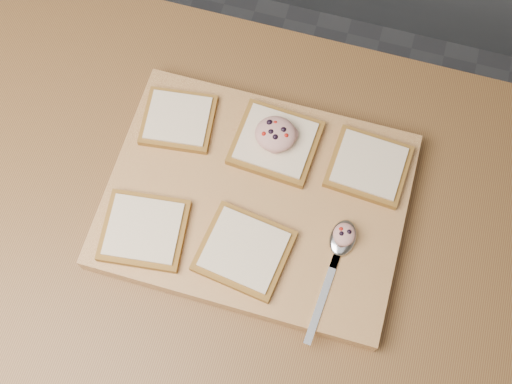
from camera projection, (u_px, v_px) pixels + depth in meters
ground at (190, 316)px, 1.85m from camera, size 4.00×4.00×0.00m
island_counter at (171, 279)px, 1.43m from camera, size 2.00×0.80×0.90m
cutting_board at (256, 201)px, 1.00m from camera, size 0.45×0.35×0.04m
bread_far_left at (178, 120)px, 1.02m from camera, size 0.12×0.11×0.02m
bread_far_center at (276, 143)px, 1.01m from camera, size 0.13×0.12×0.02m
bread_far_right at (369, 166)px, 0.99m from camera, size 0.12×0.12×0.02m
bread_near_left at (144, 230)px, 0.96m from camera, size 0.13×0.13×0.02m
bread_near_center at (244, 251)px, 0.94m from camera, size 0.14×0.13×0.02m
tuna_salad_dollop at (276, 134)px, 0.99m from camera, size 0.06×0.06×0.03m
spoon at (340, 246)px, 0.95m from camera, size 0.04×0.20×0.01m
spoon_salad at (344, 234)px, 0.94m from camera, size 0.03×0.04×0.02m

